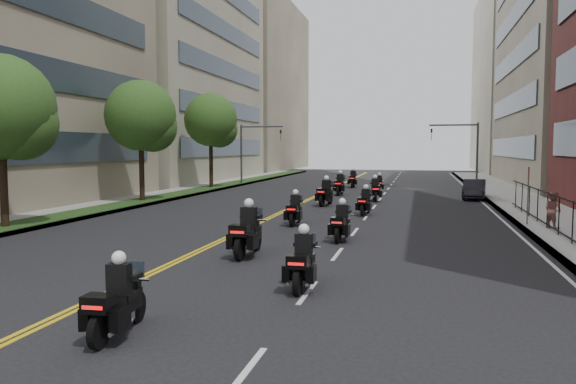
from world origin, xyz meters
name	(u,v)px	position (x,y,z in m)	size (l,w,h in m)	color
ground	(64,356)	(0.00, 0.00, 0.00)	(160.00, 160.00, 0.00)	black
sidewalk_right	(535,210)	(12.00, 25.00, 0.07)	(4.00, 90.00, 0.15)	gray
sidewalk_left	(139,200)	(-12.00, 25.00, 0.07)	(4.00, 90.00, 0.15)	gray
grass_strip	(150,199)	(-11.20, 25.00, 0.17)	(2.00, 90.00, 0.04)	#193212
building_right_far	(536,80)	(21.50, 78.00, 13.00)	(15.00, 28.00, 26.00)	gray
building_left_mid	(155,20)	(-21.98, 48.00, 17.00)	(16.11, 28.00, 34.00)	gray
building_left_far	(242,87)	(-22.00, 78.00, 13.00)	(16.00, 28.00, 26.00)	#766956
street_trees	(94,116)	(-11.05, 18.61, 5.13)	(4.40, 38.40, 7.98)	black
traffic_signal_right	(466,145)	(9.54, 42.00, 3.70)	(4.09, 0.20, 5.60)	#3F3F44
traffic_signal_left	(251,145)	(-9.54, 42.00, 3.70)	(4.09, 0.20, 5.60)	#3F3F44
motorcycle_0	(117,303)	(0.36, 1.10, 0.63)	(0.54, 2.15, 1.59)	black
motorcycle_1	(303,263)	(3.01, 5.35, 0.64)	(0.51, 2.18, 1.61)	black
motorcycle_2	(247,233)	(0.42, 9.04, 0.74)	(0.58, 2.52, 1.86)	black
motorcycle_3	(341,224)	(2.96, 12.72, 0.63)	(0.54, 2.17, 1.60)	black
motorcycle_4	(295,211)	(0.32, 16.52, 0.63)	(0.50, 2.17, 1.60)	black
motorcycle_5	(365,203)	(3.06, 21.02, 0.62)	(0.59, 2.14, 1.58)	black
motorcycle_6	(326,194)	(0.29, 25.15, 0.71)	(0.73, 2.45, 1.81)	black
motorcycle_7	(375,191)	(2.96, 28.72, 0.68)	(0.70, 2.33, 1.72)	black
motorcycle_8	(340,185)	(0.08, 32.77, 0.72)	(0.57, 2.46, 1.82)	black
motorcycle_9	(379,184)	(2.71, 36.20, 0.60)	(0.52, 2.06, 1.52)	black
motorcycle_10	(353,180)	(0.12, 40.70, 0.68)	(0.54, 2.33, 1.72)	black
parked_sedan	(474,189)	(9.40, 31.64, 0.67)	(1.41, 4.05, 1.33)	black
pedestrian_b	(553,210)	(11.20, 16.93, 0.92)	(0.74, 0.58, 1.53)	#8C554C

